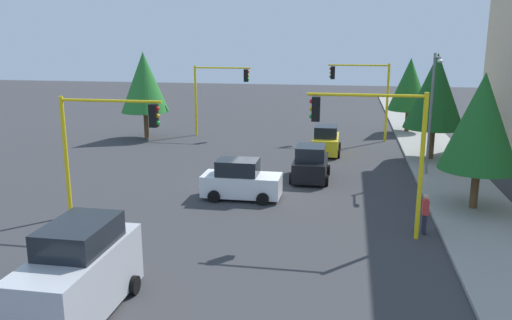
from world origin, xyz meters
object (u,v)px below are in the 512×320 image
(tree_opposite_side, at_px, (144,82))
(car_yellow, at_px, (326,141))
(street_lamp_curbside, at_px, (433,102))
(pedestrian_crossing, at_px, (425,213))
(car_white, at_px, (241,181))
(tree_roadside_near, at_px, (481,122))
(delivery_van_silver, at_px, (79,274))
(traffic_signal_near_right, at_px, (104,134))
(tree_roadside_mid, at_px, (436,91))
(traffic_signal_near_left, at_px, (376,136))
(tree_roadside_far, at_px, (410,84))
(car_black, at_px, (311,164))
(traffic_signal_far_left, at_px, (364,87))
(traffic_signal_far_right, at_px, (217,87))

(tree_opposite_side, height_order, car_yellow, tree_opposite_side)
(car_yellow, bearing_deg, street_lamp_curbside, 48.80)
(street_lamp_curbside, bearing_deg, pedestrian_crossing, -8.40)
(tree_opposite_side, distance_m, car_white, 17.84)
(tree_roadside_near, height_order, delivery_van_silver, tree_roadside_near)
(traffic_signal_near_right, height_order, pedestrian_crossing, traffic_signal_near_right)
(tree_roadside_mid, height_order, pedestrian_crossing, tree_roadside_mid)
(tree_opposite_side, relative_size, delivery_van_silver, 1.40)
(traffic_signal_near_left, xyz_separation_m, tree_roadside_mid, (-14.00, 4.28, 0.37))
(traffic_signal_near_left, distance_m, tree_opposite_side, 24.57)
(tree_roadside_near, bearing_deg, tree_roadside_far, -177.14)
(car_white, bearing_deg, car_yellow, 161.17)
(car_black, distance_m, pedestrian_crossing, 9.13)
(traffic_signal_far_left, bearing_deg, traffic_signal_near_right, -29.66)
(tree_opposite_side, height_order, tree_roadside_mid, tree_roadside_mid)
(car_black, bearing_deg, car_white, -37.84)
(tree_opposite_side, xyz_separation_m, car_black, (9.92, 13.66, -3.51))
(traffic_signal_near_right, xyz_separation_m, traffic_signal_far_left, (-20.00, 11.39, 0.32))
(street_lamp_curbside, relative_size, pedestrian_crossing, 4.12)
(traffic_signal_far_left, distance_m, pedestrian_crossing, 19.81)
(traffic_signal_near_right, relative_size, tree_roadside_far, 0.88)
(traffic_signal_far_left, height_order, pedestrian_crossing, traffic_signal_far_left)
(traffic_signal_near_right, relative_size, delivery_van_silver, 1.13)
(traffic_signal_far_left, xyz_separation_m, traffic_signal_near_left, (20.00, -0.01, -0.03))
(tree_roadside_far, bearing_deg, pedestrian_crossing, -3.99)
(car_yellow, bearing_deg, tree_roadside_near, 33.90)
(traffic_signal_far_left, relative_size, street_lamp_curbside, 0.84)
(traffic_signal_far_right, relative_size, traffic_signal_near_left, 0.96)
(traffic_signal_far_left, xyz_separation_m, tree_opposite_side, (2.00, -16.73, 0.24))
(car_black, bearing_deg, tree_opposite_side, -126.00)
(traffic_signal_near_left, relative_size, pedestrian_crossing, 3.44)
(traffic_signal_near_right, xyz_separation_m, pedestrian_crossing, (-0.58, 13.52, -2.94))
(street_lamp_curbside, distance_m, tree_roadside_mid, 4.46)
(car_white, distance_m, car_black, 5.16)
(tree_roadside_far, bearing_deg, tree_opposite_side, -73.69)
(tree_opposite_side, xyz_separation_m, pedestrian_crossing, (17.42, 18.87, -3.50))
(traffic_signal_far_right, relative_size, tree_roadside_mid, 0.81)
(street_lamp_curbside, xyz_separation_m, tree_opposite_side, (-8.39, -20.20, 0.06))
(traffic_signal_near_right, distance_m, tree_roadside_mid, 21.01)
(tree_roadside_near, height_order, pedestrian_crossing, tree_roadside_near)
(traffic_signal_near_right, xyz_separation_m, tree_roadside_far, (-24.00, 15.16, 0.18))
(tree_roadside_far, relative_size, tree_roadside_near, 0.97)
(traffic_signal_far_right, xyz_separation_m, pedestrian_crossing, (19.42, 13.55, -3.06))
(tree_opposite_side, xyz_separation_m, tree_roadside_mid, (4.00, 21.00, 0.10))
(traffic_signal_near_right, height_order, delivery_van_silver, traffic_signal_near_right)
(street_lamp_curbside, xyz_separation_m, car_black, (1.53, -6.54, -3.45))
(tree_roadside_far, xyz_separation_m, car_black, (15.92, -6.84, -3.13))
(tree_opposite_side, height_order, tree_roadside_near, tree_opposite_side)
(tree_roadside_mid, xyz_separation_m, tree_roadside_near, (10.00, 0.50, -0.33))
(traffic_signal_near_left, xyz_separation_m, delivery_van_silver, (7.80, -8.53, -2.85))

